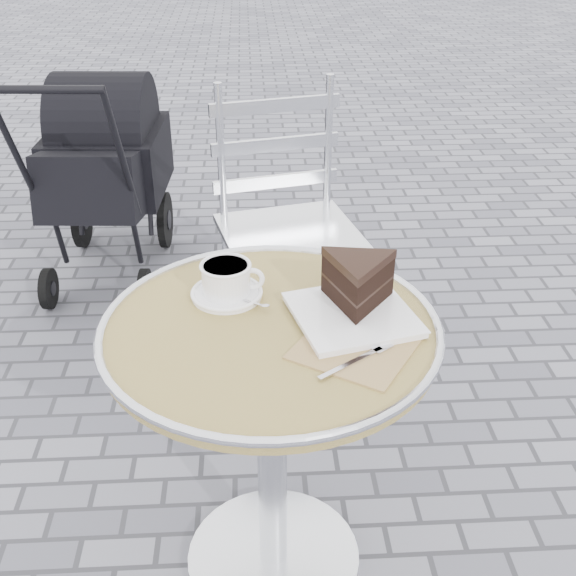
{
  "coord_description": "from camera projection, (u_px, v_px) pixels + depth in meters",
  "views": [
    {
      "loc": [
        -0.03,
        -1.25,
        1.56
      ],
      "look_at": [
        0.04,
        0.07,
        0.78
      ],
      "focal_mm": 45.0,
      "sensor_mm": 36.0,
      "label": 1
    }
  ],
  "objects": [
    {
      "name": "baby_stroller",
      "position": [
        105.0,
        176.0,
        3.02
      ],
      "size": [
        0.48,
        0.95,
        0.96
      ],
      "rotation": [
        0.0,
        0.0,
        -0.06
      ],
      "color": "black",
      "rests_on": "ground"
    },
    {
      "name": "bistro_chair",
      "position": [
        283.0,
        196.0,
        2.41
      ],
      "size": [
        0.53,
        0.53,
        0.97
      ],
      "rotation": [
        0.0,
        0.0,
        0.23
      ],
      "color": "silver",
      "rests_on": "ground"
    },
    {
      "name": "cappuccino_set",
      "position": [
        227.0,
        282.0,
        1.59
      ],
      "size": [
        0.17,
        0.16,
        0.08
      ],
      "rotation": [
        0.0,
        0.0,
        -0.05
      ],
      "color": "white",
      "rests_on": "cafe_table"
    },
    {
      "name": "cafe_table",
      "position": [
        271.0,
        388.0,
        1.58
      ],
      "size": [
        0.72,
        0.72,
        0.74
      ],
      "color": "silver",
      "rests_on": "ground"
    },
    {
      "name": "ground",
      "position": [
        274.0,
        561.0,
        1.87
      ],
      "size": [
        80.0,
        80.0,
        0.0
      ],
      "primitive_type": "plane",
      "color": "slate",
      "rests_on": "ground"
    },
    {
      "name": "cake_plate_set",
      "position": [
        357.0,
        289.0,
        1.51
      ],
      "size": [
        0.3,
        0.41,
        0.13
      ],
      "rotation": [
        0.0,
        0.0,
        0.25
      ],
      "color": "#9D7B56",
      "rests_on": "cafe_table"
    }
  ]
}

